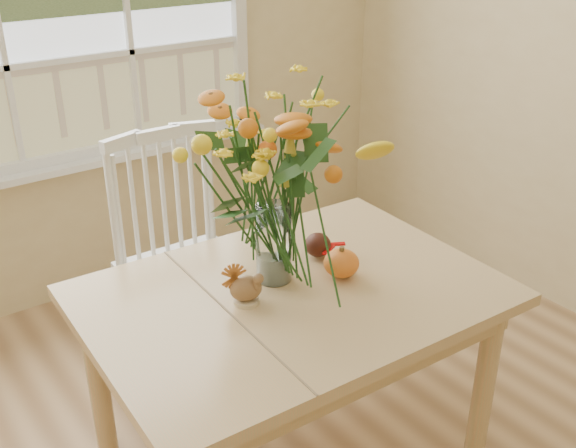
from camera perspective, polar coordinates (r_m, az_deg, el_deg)
dining_table at (r=2.15m, az=0.32°, el=-7.66°), size 1.30×0.95×0.67m
windsor_chair at (r=2.66m, az=-9.29°, el=-1.94°), size 0.46×0.44×0.98m
flower_vase at (r=2.00m, az=-1.29°, el=4.77°), size 0.53×0.53×0.63m
pumpkin at (r=2.16m, az=4.53°, el=-3.44°), size 0.11×0.11×0.09m
turkey_figurine at (r=2.02m, az=-3.59°, el=-5.48°), size 0.12×0.10×0.12m
dark_gourd at (r=2.28m, az=2.53°, el=-1.87°), size 0.13×0.09×0.08m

